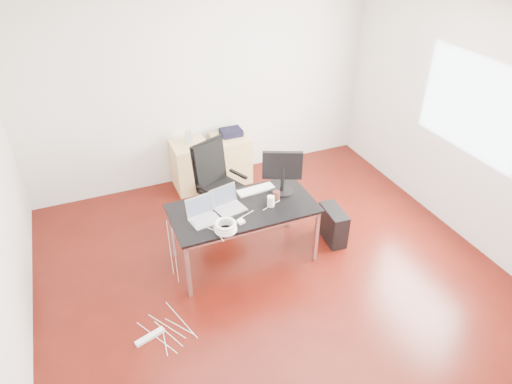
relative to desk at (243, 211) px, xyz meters
name	(u,v)px	position (x,y,z in m)	size (l,w,h in m)	color
room_shell	(282,172)	(0.21, -0.49, 0.73)	(5.00, 5.00, 5.00)	#3C0B06
desk	(243,211)	(0.00, 0.00, 0.00)	(1.60, 0.80, 0.73)	black
office_chair	(218,181)	(-0.02, 0.83, -0.07)	(0.63, 0.64, 1.08)	black
filing_cabinet_left	(191,166)	(-0.12, 1.74, -0.33)	(0.50, 0.50, 0.70)	tan
filing_cabinet_right	(231,158)	(0.48, 1.74, -0.33)	(0.50, 0.50, 0.70)	tan
pc_tower	(333,225)	(1.13, -0.10, -0.46)	(0.20, 0.45, 0.44)	black
wastebasket	(214,186)	(0.10, 1.42, -0.54)	(0.24, 0.24, 0.28)	black
power_strip	(150,337)	(-1.27, -0.73, -0.66)	(0.30, 0.06, 0.04)	white
laptop_left	(204,214)	(-0.45, -0.04, 0.11)	(0.37, 0.30, 0.23)	silver
laptop_right	(227,204)	(-0.17, 0.05, 0.11)	(0.38, 0.32, 0.23)	silver
monitor	(282,170)	(0.53, 0.14, 0.34)	(0.43, 0.26, 0.51)	black
keyboard	(256,190)	(0.26, 0.26, 0.06)	(0.44, 0.14, 0.02)	white
cup_white	(271,201)	(0.29, -0.09, 0.11)	(0.08, 0.08, 0.12)	white
cup_brown	(276,195)	(0.41, 0.01, 0.10)	(0.08, 0.08, 0.10)	#5D271F
cable_coil	(226,227)	(-0.32, -0.32, 0.11)	(0.24, 0.24, 0.11)	white
power_adapter	(241,222)	(-0.12, -0.25, 0.07)	(0.07, 0.07, 0.03)	white
speaker	(189,137)	(-0.12, 1.77, 0.11)	(0.09, 0.08, 0.18)	#9E9E9E
navy_garment	(231,132)	(0.51, 1.78, 0.07)	(0.30, 0.24, 0.09)	black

